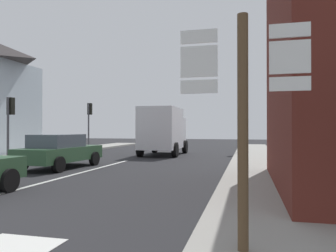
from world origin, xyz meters
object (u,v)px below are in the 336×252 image
(sedan_far, at_px, (60,151))
(delivery_truck, at_px, (163,130))
(traffic_light_near_left, at_px, (10,114))
(traffic_light_far_right, at_px, (240,116))
(traffic_light_far_left, at_px, (89,115))
(route_sign_post, at_px, (243,113))

(sedan_far, xyz_separation_m, delivery_truck, (2.59, 7.92, 0.89))
(sedan_far, bearing_deg, traffic_light_near_left, 154.95)
(delivery_truck, xyz_separation_m, traffic_light_far_right, (4.84, 1.88, 0.91))
(sedan_far, relative_size, traffic_light_near_left, 1.28)
(delivery_truck, distance_m, traffic_light_near_left, 9.05)
(sedan_far, height_order, traffic_light_near_left, traffic_light_near_left)
(delivery_truck, bearing_deg, traffic_light_near_left, -138.31)
(traffic_light_far_right, bearing_deg, traffic_light_near_left, -145.75)
(traffic_light_far_left, bearing_deg, traffic_light_far_right, -4.69)
(delivery_truck, xyz_separation_m, route_sign_post, (5.29, -16.26, 0.26))
(delivery_truck, relative_size, traffic_light_near_left, 1.50)
(route_sign_post, distance_m, traffic_light_near_left, 15.82)
(route_sign_post, height_order, traffic_light_far_left, traffic_light_far_left)
(sedan_far, height_order, route_sign_post, route_sign_post)
(route_sign_post, height_order, traffic_light_near_left, traffic_light_near_left)
(traffic_light_far_left, bearing_deg, route_sign_post, -57.81)
(traffic_light_near_left, bearing_deg, sedan_far, -25.05)
(sedan_far, height_order, delivery_truck, delivery_truck)
(route_sign_post, relative_size, traffic_light_far_right, 0.93)
(traffic_light_far_left, bearing_deg, traffic_light_near_left, -90.00)
(route_sign_post, bearing_deg, traffic_light_far_left, 122.19)
(sedan_far, distance_m, delivery_truck, 8.38)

